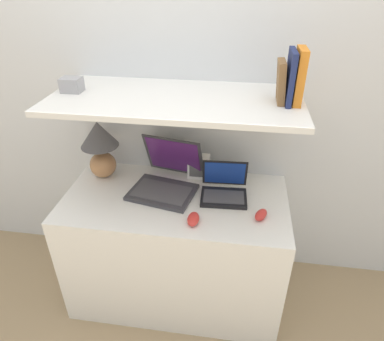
% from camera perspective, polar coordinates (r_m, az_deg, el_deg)
% --- Properties ---
extents(ground_plane, '(12.00, 12.00, 0.00)m').
position_cam_1_polar(ground_plane, '(2.20, -3.98, -25.26)').
color(ground_plane, '#9E8460').
extents(wall_back, '(6.00, 0.05, 2.40)m').
position_cam_1_polar(wall_back, '(2.00, -1.09, 12.80)').
color(wall_back, silver).
rests_on(wall_back, ground_plane).
extents(desk, '(1.22, 0.63, 0.74)m').
position_cam_1_polar(desk, '(2.11, -2.57, -12.65)').
color(desk, white).
rests_on(desk, ground_plane).
extents(back_riser, '(1.22, 0.04, 1.26)m').
position_cam_1_polar(back_riser, '(2.21, -1.13, -1.81)').
color(back_riser, silver).
rests_on(back_riser, ground_plane).
extents(shelf, '(1.22, 0.56, 0.03)m').
position_cam_1_polar(shelf, '(1.69, -2.84, 11.73)').
color(shelf, white).
rests_on(shelf, back_riser).
extents(table_lamp, '(0.21, 0.21, 0.35)m').
position_cam_1_polar(table_lamp, '(2.03, -15.08, 4.13)').
color(table_lamp, '#B27A4C').
rests_on(table_lamp, desk).
extents(laptop_large, '(0.41, 0.42, 0.28)m').
position_cam_1_polar(laptop_large, '(1.92, -4.29, -1.45)').
color(laptop_large, '#333338').
rests_on(laptop_large, desk).
extents(laptop_small, '(0.26, 0.23, 0.18)m').
position_cam_1_polar(laptop_small, '(1.87, 5.36, -3.15)').
color(laptop_small, black).
rests_on(laptop_small, desk).
extents(computer_mouse, '(0.06, 0.10, 0.04)m').
position_cam_1_polar(computer_mouse, '(1.70, 0.22, -8.09)').
color(computer_mouse, red).
rests_on(computer_mouse, desk).
extents(second_mouse, '(0.09, 0.11, 0.04)m').
position_cam_1_polar(second_mouse, '(1.76, 11.42, -7.25)').
color(second_mouse, red).
rests_on(second_mouse, desk).
extents(router_box, '(0.13, 0.08, 0.14)m').
position_cam_1_polar(router_box, '(2.02, 1.15, 0.69)').
color(router_box, white).
rests_on(router_box, desk).
extents(book_orange, '(0.04, 0.15, 0.24)m').
position_cam_1_polar(book_orange, '(1.64, 17.41, 14.73)').
color(book_orange, orange).
rests_on(book_orange, shelf).
extents(book_navy, '(0.02, 0.17, 0.23)m').
position_cam_1_polar(book_navy, '(1.63, 16.04, 14.74)').
color(book_navy, navy).
rests_on(book_navy, shelf).
extents(book_brown, '(0.05, 0.13, 0.19)m').
position_cam_1_polar(book_brown, '(1.63, 14.62, 14.10)').
color(book_brown, brown).
rests_on(book_brown, shelf).
extents(shelf_gadget, '(0.10, 0.08, 0.07)m').
position_cam_1_polar(shelf_gadget, '(1.84, -19.41, 13.33)').
color(shelf_gadget, '#99999E').
rests_on(shelf_gadget, shelf).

